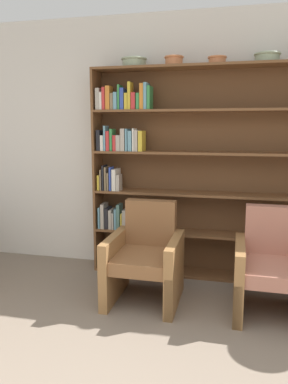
{
  "coord_description": "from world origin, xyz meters",
  "views": [
    {
      "loc": [
        0.38,
        -1.22,
        1.58
      ],
      "look_at": [
        -0.44,
        2.29,
        0.95
      ],
      "focal_mm": 35.0,
      "sensor_mm": 36.0,
      "label": 1
    }
  ],
  "objects_px": {
    "bookshelf": "(191,175)",
    "armchair_leather": "(145,258)",
    "bowl_stoneware": "(267,57)",
    "bowl_brass": "(174,60)",
    "bowl_sage": "(217,60)",
    "bowl_copper": "(134,62)",
    "armchair_cushioned": "(273,268)"
  },
  "relations": [
    {
      "from": "bookshelf",
      "to": "bowl_brass",
      "type": "bearing_deg",
      "value": -173.2
    },
    {
      "from": "bookshelf",
      "to": "bowl_copper",
      "type": "height_order",
      "value": "bowl_copper"
    },
    {
      "from": "bookshelf",
      "to": "bowl_stoneware",
      "type": "xyz_separation_m",
      "value": [
        0.7,
        -0.02,
        1.15
      ]
    },
    {
      "from": "bowl_copper",
      "to": "armchair_cushioned",
      "type": "distance_m",
      "value": 2.41
    },
    {
      "from": "bowl_copper",
      "to": "armchair_cushioned",
      "type": "height_order",
      "value": "bowl_copper"
    },
    {
      "from": "bookshelf",
      "to": "bowl_stoneware",
      "type": "bearing_deg",
      "value": -1.83
    },
    {
      "from": "bowl_brass",
      "to": "bowl_sage",
      "type": "relative_size",
      "value": 1.05
    },
    {
      "from": "bookshelf",
      "to": "bowl_sage",
      "type": "xyz_separation_m",
      "value": [
        0.24,
        -0.02,
        1.14
      ]
    },
    {
      "from": "bowl_copper",
      "to": "armchair_cushioned",
      "type": "xyz_separation_m",
      "value": [
        1.39,
        -0.68,
        -1.84
      ]
    },
    {
      "from": "bowl_sage",
      "to": "armchair_cushioned",
      "type": "distance_m",
      "value": 2.03
    },
    {
      "from": "bookshelf",
      "to": "armchair_leather",
      "type": "xyz_separation_m",
      "value": [
        -0.32,
        -0.7,
        -0.69
      ]
    },
    {
      "from": "bowl_sage",
      "to": "armchair_cushioned",
      "type": "bearing_deg",
      "value": -50.74
    },
    {
      "from": "bowl_copper",
      "to": "armchair_leather",
      "type": "bearing_deg",
      "value": -67.82
    },
    {
      "from": "bookshelf",
      "to": "armchair_cushioned",
      "type": "distance_m",
      "value": 1.27
    },
    {
      "from": "bowl_stoneware",
      "to": "armchair_leather",
      "type": "distance_m",
      "value": 2.21
    },
    {
      "from": "bowl_stoneware",
      "to": "armchair_cushioned",
      "type": "height_order",
      "value": "bowl_stoneware"
    },
    {
      "from": "armchair_leather",
      "to": "bowl_stoneware",
      "type": "bearing_deg",
      "value": -146.0
    },
    {
      "from": "bowl_copper",
      "to": "bowl_sage",
      "type": "height_order",
      "value": "bowl_copper"
    },
    {
      "from": "bowl_copper",
      "to": "armchair_leather",
      "type": "height_order",
      "value": "bowl_copper"
    },
    {
      "from": "armchair_leather",
      "to": "bowl_copper",
      "type": "bearing_deg",
      "value": -67.37
    },
    {
      "from": "bookshelf",
      "to": "armchair_cushioned",
      "type": "height_order",
      "value": "bookshelf"
    },
    {
      "from": "bowl_brass",
      "to": "armchair_cushioned",
      "type": "bearing_deg",
      "value": -34.71
    },
    {
      "from": "bookshelf",
      "to": "bowl_copper",
      "type": "distance_m",
      "value": 1.3
    },
    {
      "from": "bowl_brass",
      "to": "bowl_copper",
      "type": "bearing_deg",
      "value": -180.0
    },
    {
      "from": "bookshelf",
      "to": "armchair_leather",
      "type": "distance_m",
      "value": 1.04
    },
    {
      "from": "bowl_copper",
      "to": "bowl_brass",
      "type": "distance_m",
      "value": 0.41
    },
    {
      "from": "bowl_sage",
      "to": "bowl_copper",
      "type": "bearing_deg",
      "value": -180.0
    },
    {
      "from": "bookshelf",
      "to": "armchair_leather",
      "type": "bearing_deg",
      "value": -114.69
    },
    {
      "from": "bookshelf",
      "to": "bowl_brass",
      "type": "distance_m",
      "value": 1.17
    },
    {
      "from": "bookshelf",
      "to": "bowl_stoneware",
      "type": "height_order",
      "value": "bowl_stoneware"
    },
    {
      "from": "bookshelf",
      "to": "bowl_brass",
      "type": "height_order",
      "value": "bowl_brass"
    },
    {
      "from": "bowl_sage",
      "to": "armchair_leather",
      "type": "height_order",
      "value": "bowl_sage"
    }
  ]
}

